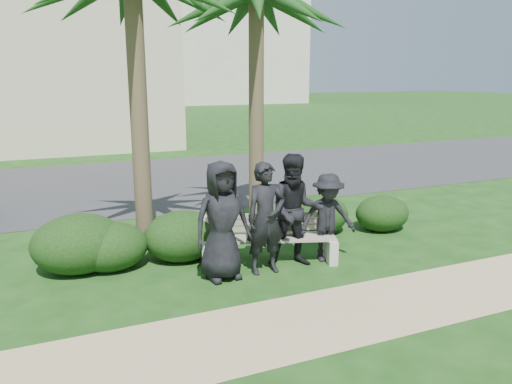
% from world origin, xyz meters
% --- Properties ---
extents(ground, '(160.00, 160.00, 0.00)m').
position_xyz_m(ground, '(0.00, 0.00, 0.00)').
color(ground, '#153D11').
rests_on(ground, ground).
extents(footpath, '(30.00, 1.60, 0.01)m').
position_xyz_m(footpath, '(0.00, -1.80, 0.00)').
color(footpath, tan).
rests_on(footpath, ground).
extents(asphalt_street, '(160.00, 8.00, 0.01)m').
position_xyz_m(asphalt_street, '(0.00, 8.00, 0.00)').
color(asphalt_street, '#2D2D30').
rests_on(asphalt_street, ground).
extents(stucco_bldg_right, '(8.40, 8.40, 7.30)m').
position_xyz_m(stucco_bldg_right, '(-1.00, 18.00, 3.66)').
color(stucco_bldg_right, beige).
rests_on(stucco_bldg_right, ground).
extents(park_bench, '(2.45, 1.22, 0.80)m').
position_xyz_m(park_bench, '(0.65, 0.38, 0.36)').
color(park_bench, gray).
rests_on(park_bench, ground).
extents(man_a, '(0.98, 0.68, 1.89)m').
position_xyz_m(man_a, '(-0.30, 0.05, 0.95)').
color(man_a, black).
rests_on(man_a, ground).
extents(man_b, '(0.67, 0.45, 1.83)m').
position_xyz_m(man_b, '(0.43, -0.00, 0.91)').
color(man_b, black).
rests_on(man_b, ground).
extents(man_c, '(1.11, 0.98, 1.91)m').
position_xyz_m(man_c, '(1.02, 0.09, 0.95)').
color(man_c, black).
rests_on(man_c, ground).
extents(man_d, '(1.09, 0.76, 1.54)m').
position_xyz_m(man_d, '(1.63, 0.07, 0.77)').
color(man_d, black).
rests_on(man_d, ground).
extents(hedge_a, '(1.51, 1.25, 0.98)m').
position_xyz_m(hedge_a, '(-2.36, 1.28, 0.49)').
color(hedge_a, black).
rests_on(hedge_a, ground).
extents(hedge_b, '(1.25, 1.03, 0.81)m').
position_xyz_m(hedge_b, '(-1.88, 1.16, 0.41)').
color(hedge_b, black).
rests_on(hedge_b, ground).
extents(hedge_c, '(1.36, 1.12, 0.89)m').
position_xyz_m(hedge_c, '(-0.65, 1.14, 0.44)').
color(hedge_c, black).
rests_on(hedge_c, ground).
extents(hedge_e, '(1.26, 1.04, 0.82)m').
position_xyz_m(hedge_e, '(2.30, 1.49, 0.41)').
color(hedge_e, black).
rests_on(hedge_e, ground).
extents(hedge_f, '(1.16, 0.95, 0.75)m').
position_xyz_m(hedge_f, '(3.62, 1.14, 0.38)').
color(hedge_f, black).
rests_on(hedge_f, ground).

